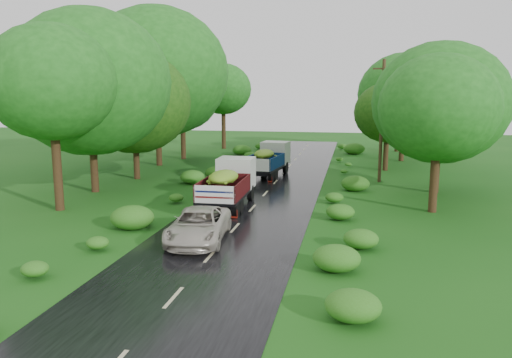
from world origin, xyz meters
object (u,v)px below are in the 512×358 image
(truck_far, at_px, (269,158))
(utility_pole, at_px, (382,120))
(truck_near, at_px, (229,181))
(car, at_px, (199,225))

(truck_far, xyz_separation_m, utility_pole, (7.92, -0.84, 2.93))
(truck_near, bearing_deg, car, -88.10)
(truck_far, height_order, utility_pole, utility_pole)
(truck_near, bearing_deg, utility_pole, 47.01)
(truck_near, height_order, truck_far, truck_near)
(truck_near, distance_m, car, 6.57)
(truck_near, relative_size, car, 1.22)
(truck_near, xyz_separation_m, car, (0.32, -6.52, -0.70))
(truck_near, distance_m, truck_far, 10.14)
(truck_far, bearing_deg, truck_near, -85.67)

